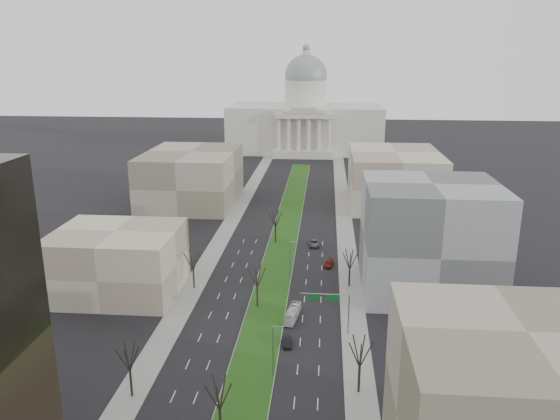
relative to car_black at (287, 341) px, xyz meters
The scene contains 23 objects.
ground 54.85m from the car_black, 95.44° to the left, with size 600.00×600.00×0.00m, color black.
median 53.84m from the car_black, 95.54° to the left, with size 8.00×222.03×0.20m.
sidewalk_left 37.31m from the car_black, 127.48° to the left, with size 5.00×330.00×0.15m, color gray.
sidewalk_right 32.06m from the car_black, 67.43° to the left, with size 5.00×330.00×0.15m, color gray.
capitol 204.85m from the car_black, 91.46° to the left, with size 80.00×46.00×55.00m.
building_beige_left 43.39m from the car_black, 152.84° to the left, with size 26.00×22.00×14.00m, color tan.
building_grey_right 40.80m from the car_black, 42.73° to the left, with size 28.00×26.00×24.00m, color slate.
building_far_left 103.12m from the car_black, 113.02° to the left, with size 30.00×40.00×18.00m, color gray.
building_far_right 104.29m from the car_black, 73.34° to the left, with size 30.00×40.00×18.00m, color tan.
tree_left_mid 29.05m from the car_black, 142.16° to the right, with size 5.40×5.40×9.72m.
tree_left_far 32.41m from the car_black, 134.75° to the left, with size 5.28×5.28×9.50m.
tree_right_mid 19.11m from the car_black, 48.16° to the right, with size 5.52×5.52×9.94m.
tree_right_far 29.76m from the car_black, 65.72° to the left, with size 5.04×5.04×9.07m.
tree_median_a 27.14m from the car_black, 105.83° to the right, with size 5.40×5.40×9.72m.
tree_median_b 17.45m from the car_black, 116.25° to the left, with size 5.40×5.40×9.72m.
tree_median_c 55.43m from the car_black, 97.51° to the left, with size 5.40×5.40×9.72m.
streetlamp_median_b 11.27m from the car_black, 97.88° to the right, with size 1.90×0.20×9.16m.
streetlamp_median_c 29.92m from the car_black, 92.78° to the left, with size 1.90×0.20×9.16m.
mast_arm_signs 10.92m from the car_black, 29.17° to the left, with size 9.12×0.24×8.09m.
car_black is the anchor object (origin of this frame).
car_red 39.08m from the car_black, 79.00° to the left, with size 1.98×4.86×1.41m, color #65140D.
car_grey_far 52.90m from the car_black, 86.27° to the left, with size 2.61×5.67×1.57m, color #55575D.
box_van 10.03m from the car_black, 88.28° to the left, with size 1.90×8.12×2.26m, color white.
Camera 1 is at (11.37, -21.74, 50.20)m, focal length 35.00 mm.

